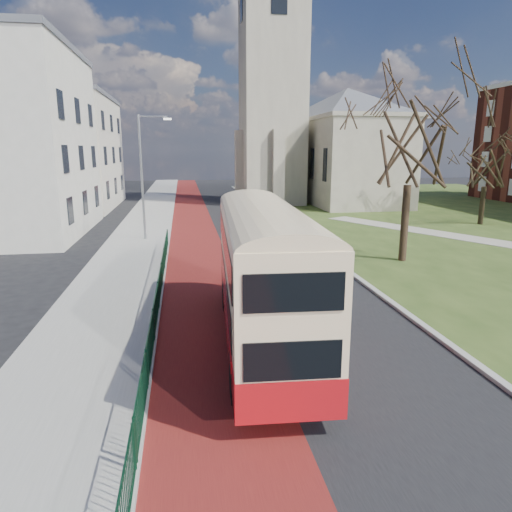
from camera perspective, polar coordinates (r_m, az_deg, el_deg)
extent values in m
plane|color=black|center=(14.30, -0.68, -11.49)|extent=(160.00, 160.00, 0.00)
cube|color=black|center=(33.57, -3.13, 2.91)|extent=(9.00, 120.00, 0.01)
cube|color=#591414|center=(33.41, -7.75, 2.76)|extent=(3.40, 120.00, 0.01)
cube|color=gray|center=(33.53, -14.26, 2.61)|extent=(4.00, 120.00, 0.12)
cube|color=#999993|center=(33.41, -10.84, 2.75)|extent=(0.25, 120.00, 0.13)
cube|color=#999993|center=(36.25, 3.80, 3.77)|extent=(0.25, 80.00, 0.13)
cube|color=#2E4619|center=(45.04, 29.39, 3.88)|extent=(40.00, 80.00, 0.04)
cylinder|color=#0C3520|center=(17.58, -12.19, -3.21)|extent=(0.04, 24.00, 0.04)
cylinder|color=#0C3520|center=(17.87, -12.05, -6.14)|extent=(0.04, 24.00, 0.04)
cube|color=gray|center=(52.16, 2.05, 19.80)|extent=(6.50, 6.50, 24.00)
cube|color=gray|center=(54.10, 11.03, 11.38)|extent=(9.00, 18.00, 9.00)
pyramid|color=#565960|center=(54.49, 11.43, 19.91)|extent=(9.00, 18.00, 3.60)
cube|color=beige|center=(36.91, -28.91, 12.01)|extent=(10.00, 14.00, 12.50)
cube|color=beige|center=(52.29, -22.95, 11.64)|extent=(10.00, 16.00, 11.00)
cube|color=#565960|center=(52.55, -23.54, 17.90)|extent=(10.30, 16.30, 0.50)
cylinder|color=gray|center=(31.03, -14.07, 9.36)|extent=(0.16, 0.16, 8.00)
cylinder|color=gray|center=(30.98, -12.76, 16.66)|extent=(1.80, 0.10, 0.10)
cube|color=silver|center=(30.93, -11.01, 16.46)|extent=(0.50, 0.18, 0.12)
cube|color=#AF1016|center=(14.31, 0.94, -7.41)|extent=(2.93, 10.24, 0.92)
cube|color=beige|center=(13.78, 0.97, -0.41)|extent=(2.90, 10.19, 2.67)
cube|color=black|center=(14.18, -3.82, -3.51)|extent=(0.54, 8.29, 0.87)
cube|color=black|center=(14.44, 5.38, -3.24)|extent=(0.54, 8.29, 0.87)
cube|color=black|center=(13.58, -3.86, 1.74)|extent=(0.59, 9.10, 0.83)
cube|color=black|center=(13.84, 5.72, 1.92)|extent=(0.59, 9.10, 0.83)
cube|color=black|center=(18.85, -0.82, 0.71)|extent=(2.07, 0.20, 0.97)
cube|color=black|center=(18.60, -0.83, 4.87)|extent=(2.07, 0.20, 0.83)
cube|color=orange|center=(18.53, -0.84, 6.47)|extent=(1.65, 0.20, 0.28)
cylinder|color=black|center=(17.63, -3.78, -5.00)|extent=(0.33, 0.97, 0.96)
cylinder|color=black|center=(17.82, 3.03, -4.80)|extent=(0.33, 0.97, 0.96)
cylinder|color=black|center=(11.66, -2.61, -14.94)|extent=(0.33, 0.97, 0.96)
cylinder|color=black|center=(11.94, 7.87, -14.35)|extent=(0.33, 0.97, 0.96)
cylinder|color=#322419|center=(25.91, 18.09, 3.91)|extent=(0.54, 0.54, 4.10)
cylinder|color=#2D2416|center=(41.36, 26.41, 5.68)|extent=(0.50, 0.50, 3.04)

